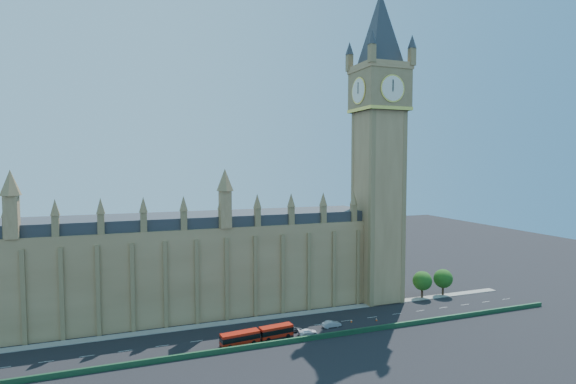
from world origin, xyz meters
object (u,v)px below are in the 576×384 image
object	(u,v)px
car_silver	(331,324)
car_white	(308,332)
red_bus	(257,335)
car_grey	(293,329)

from	to	relation	value
car_silver	car_white	world-z (taller)	car_silver
red_bus	car_grey	bearing A→B (deg)	8.86
red_bus	car_white	distance (m)	12.95
car_white	car_silver	bearing A→B (deg)	-67.46
car_grey	car_silver	size ratio (longest dim) A/B	0.90
red_bus	car_white	xyz separation A→B (m)	(12.92, -0.10, -0.92)
car_white	car_grey	bearing A→B (deg)	46.92
car_grey	car_silver	bearing A→B (deg)	-93.66
car_grey	car_silver	xyz separation A→B (m)	(10.49, -0.26, 0.05)
car_silver	red_bus	bearing A→B (deg)	94.89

